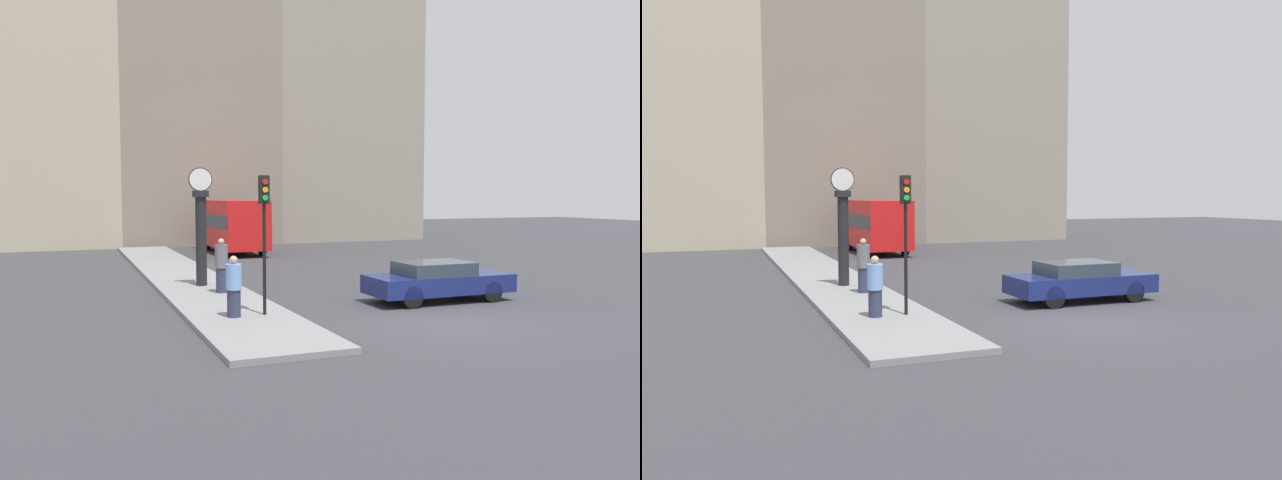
% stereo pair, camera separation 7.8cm
% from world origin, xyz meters
% --- Properties ---
extents(ground_plane, '(120.00, 120.00, 0.00)m').
position_xyz_m(ground_plane, '(0.00, 0.00, 0.00)').
color(ground_plane, '#38383D').
extents(sidewalk_corner, '(2.84, 27.96, 0.14)m').
position_xyz_m(sidewalk_corner, '(-4.92, 11.98, 0.07)').
color(sidewalk_corner, gray).
rests_on(sidewalk_corner, ground_plane).
extents(building_row, '(31.24, 5.00, 19.74)m').
position_xyz_m(building_row, '(0.16, 29.17, 9.31)').
color(building_row, '#B7A88E').
rests_on(building_row, ground_plane).
extents(sedan_car, '(4.63, 1.82, 1.26)m').
position_xyz_m(sedan_car, '(1.60, 3.01, 0.66)').
color(sedan_car, navy).
rests_on(sedan_car, ground_plane).
extents(bus_distant, '(2.43, 7.15, 3.03)m').
position_xyz_m(bus_distant, '(-0.29, 21.47, 1.72)').
color(bus_distant, red).
rests_on(bus_distant, ground_plane).
extents(traffic_light_near, '(0.26, 0.24, 3.73)m').
position_xyz_m(traffic_light_near, '(-4.33, 2.25, 2.82)').
color(traffic_light_near, black).
rests_on(traffic_light_near, sidewalk_corner).
extents(street_clock, '(0.84, 0.49, 4.17)m').
position_xyz_m(street_clock, '(-4.80, 8.29, 2.11)').
color(street_clock, black).
rests_on(street_clock, sidewalk_corner).
extents(pedestrian_blue_stripe, '(0.42, 0.42, 1.62)m').
position_xyz_m(pedestrian_blue_stripe, '(-5.17, 2.25, 0.94)').
color(pedestrian_blue_stripe, '#2D334C').
rests_on(pedestrian_blue_stripe, sidewalk_corner).
extents(pedestrian_grey_jacket, '(0.42, 0.42, 1.79)m').
position_xyz_m(pedestrian_grey_jacket, '(-4.52, 6.41, 1.03)').
color(pedestrian_grey_jacket, '#2D334C').
rests_on(pedestrian_grey_jacket, sidewalk_corner).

